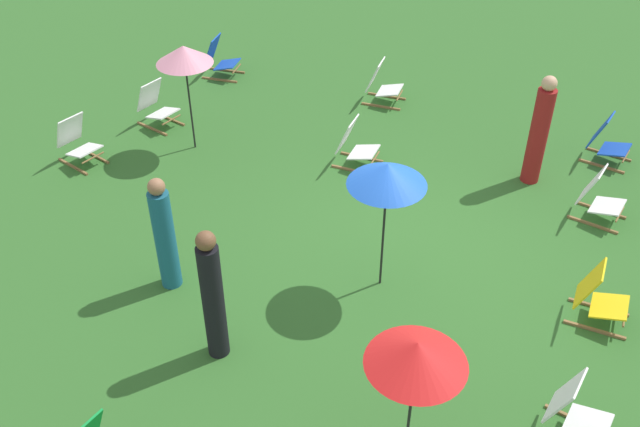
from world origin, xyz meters
The scene contains 16 objects.
ground_plane centered at (0.00, 0.00, 0.00)m, with size 40.00×40.00×0.00m, color #2D6026.
deckchair_0 centered at (4.09, 5.23, 0.37)m, with size 0.58×0.82×0.83m.
deckchair_1 centered at (-1.95, -2.60, 0.37)m, with size 0.59×0.83×0.83m.
deckchair_3 centered at (-0.02, -2.63, 0.37)m, with size 0.48×0.76×0.83m.
deckchair_4 centered at (2.11, 1.49, 0.37)m, with size 0.50×0.77×0.83m.
deckchair_5 centered at (0.33, 5.77, 0.37)m, with size 0.65×0.85×0.83m.
deckchair_7 centered at (3.92, -2.31, 0.37)m, with size 0.59×0.83×0.83m.
deckchair_8 centered at (4.36, 1.83, 0.37)m, with size 0.53×0.80×0.83m.
deckchair_9 centered at (1.91, 5.28, 0.37)m, with size 0.63×0.84×0.83m.
deckchair_11 centered at (2.20, -2.38, 0.37)m, with size 0.60×0.83×0.83m.
umbrella_0 centered at (-2.92, -1.07, 1.59)m, with size 0.99×0.99×1.73m.
umbrella_1 centered at (-0.49, 0.09, 1.77)m, with size 1.00×1.00×1.93m.
umbrella_2 centered at (1.49, 4.24, 1.73)m, with size 0.93×0.93×1.89m.
person_0 centered at (-2.44, 1.47, 0.91)m, with size 0.34×0.34×1.85m.
person_1 centered at (-1.63, 2.67, 0.82)m, with size 0.37×0.37×1.70m.
person_2 centered at (2.82, -1.29, 0.89)m, with size 0.33×0.33×1.85m.
Camera 1 is at (-7.37, -2.05, 6.61)m, focal length 40.07 mm.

